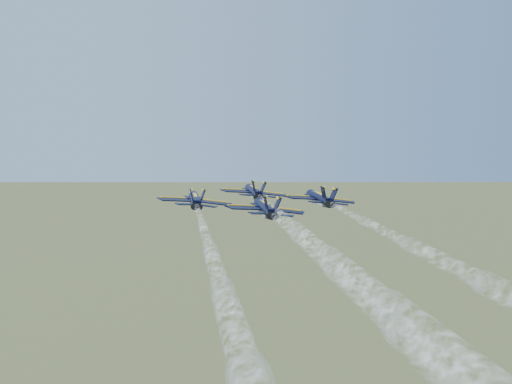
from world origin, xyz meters
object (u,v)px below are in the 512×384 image
object	(u,v)px
jet_lead	(253,192)
jet_left	(195,200)
jet_right	(319,198)
jet_slot	(264,208)

from	to	relation	value
jet_lead	jet_left	xyz separation A→B (m)	(-13.04, -7.10, 0.00)
jet_left	jet_right	bearing A→B (deg)	-2.60
jet_left	jet_right	world-z (taller)	same
jet_lead	jet_left	world-z (taller)	same
jet_lead	jet_left	distance (m)	14.84
jet_lead	jet_right	xyz separation A→B (m)	(8.63, -11.80, 0.00)
jet_left	jet_slot	bearing A→B (deg)	-43.21
jet_slot	jet_left	bearing A→B (deg)	136.79
jet_right	jet_left	bearing A→B (deg)	177.40
jet_lead	jet_slot	size ratio (longest dim) A/B	1.00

